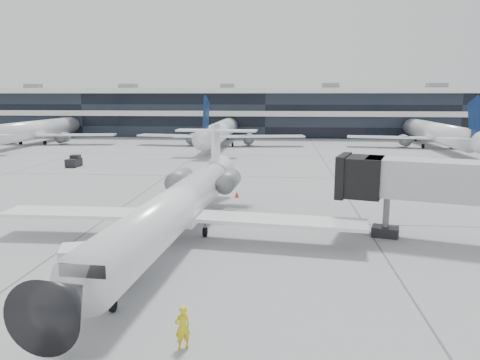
# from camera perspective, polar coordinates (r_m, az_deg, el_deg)

# --- Properties ---
(ground) EXTENTS (220.00, 220.00, 0.00)m
(ground) POSITION_cam_1_polar(r_m,az_deg,el_deg) (36.12, -0.93, -5.06)
(ground) COLOR #959597
(ground) RESTS_ON ground
(terminal) EXTENTS (170.00, 22.00, 10.00)m
(terminal) POSITION_cam_1_polar(r_m,az_deg,el_deg) (116.78, 3.28, 8.04)
(terminal) COLOR black
(terminal) RESTS_ON ground
(bg_jet_left) EXTENTS (32.00, 40.00, 9.60)m
(bg_jet_left) POSITION_cam_1_polar(r_m,az_deg,el_deg) (102.43, -23.40, 4.10)
(bg_jet_left) COLOR white
(bg_jet_left) RESTS_ON ground
(bg_jet_center) EXTENTS (32.00, 40.00, 9.60)m
(bg_jet_center) POSITION_cam_1_polar(r_m,az_deg,el_deg) (90.89, -2.35, 4.25)
(bg_jet_center) COLOR white
(bg_jet_center) RESTS_ON ground
(bg_jet_right) EXTENTS (32.00, 40.00, 9.60)m
(bg_jet_right) POSITION_cam_1_polar(r_m,az_deg,el_deg) (94.50, 22.52, 3.71)
(bg_jet_right) COLOR white
(bg_jet_right) RESTS_ON ground
(regional_jet) EXTENTS (24.51, 30.62, 7.07)m
(regional_jet) POSITION_cam_1_polar(r_m,az_deg,el_deg) (31.11, -7.55, -3.09)
(regional_jet) COLOR white
(regional_jet) RESTS_ON ground
(ramp_worker) EXTENTS (0.76, 0.71, 1.74)m
(ramp_worker) POSITION_cam_1_polar(r_m,az_deg,el_deg) (18.78, -7.03, -17.36)
(ramp_worker) COLOR yellow
(ramp_worker) RESTS_ON ground
(baggage_tug) EXTENTS (1.83, 2.28, 1.26)m
(baggage_tug) POSITION_cam_1_polar(r_m,az_deg,el_deg) (26.89, -16.60, -9.70)
(baggage_tug) COLOR white
(baggage_tug) RESTS_ON ground
(cargo_uld) EXTENTS (3.06, 2.62, 2.13)m
(cargo_uld) POSITION_cam_1_polar(r_m,az_deg,el_deg) (25.06, -18.37, -10.07)
(cargo_uld) COLOR black
(cargo_uld) RESTS_ON ground
(traffic_cone) EXTENTS (0.45, 0.45, 0.61)m
(traffic_cone) POSITION_cam_1_polar(r_m,az_deg,el_deg) (44.38, -0.39, -1.77)
(traffic_cone) COLOR red
(traffic_cone) RESTS_ON ground
(far_tug) EXTENTS (1.50, 2.47, 1.54)m
(far_tug) POSITION_cam_1_polar(r_m,az_deg,el_deg) (67.38, -19.58, 2.13)
(far_tug) COLOR black
(far_tug) RESTS_ON ground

